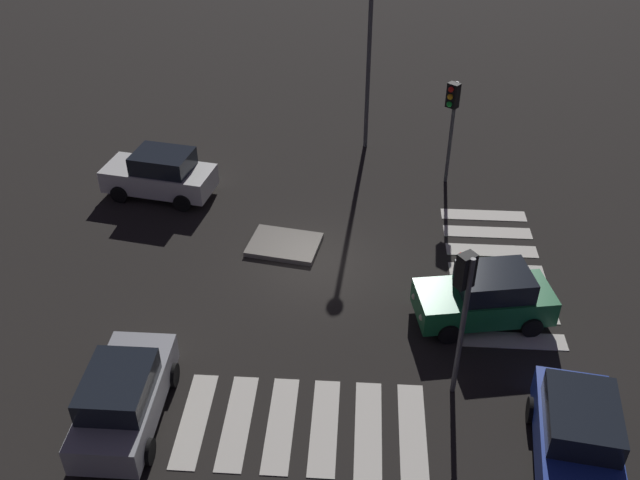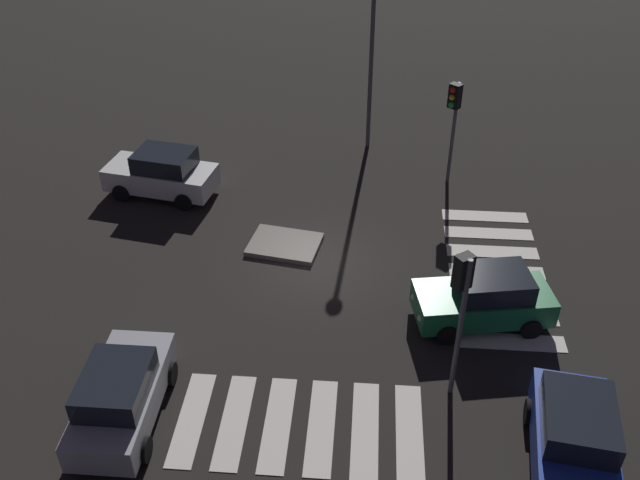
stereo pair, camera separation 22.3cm
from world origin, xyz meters
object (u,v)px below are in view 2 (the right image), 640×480
Objects in this scene: traffic_light_east at (461,292)px; traffic_light_north at (454,109)px; car_blue at (574,443)px; car_silver at (121,395)px; traffic_island at (285,244)px; car_green at (485,298)px; street_lamp at (373,17)px; car_white at (162,173)px.

traffic_light_east is 11.33m from traffic_light_north.
car_blue is 4.44m from traffic_light_east.
traffic_island is at bearing -21.95° from car_silver.
car_silver is at bearing 3.23° from traffic_light_north.
traffic_light_north is at bearing -96.61° from car_green.
traffic_light_east is at bearing -50.24° from traffic_island.
street_lamp is at bearing -154.48° from car_blue.
car_blue is at bearing -72.52° from street_lamp.
car_white is 11.63m from traffic_light_north.
street_lamp reaches higher than car_green.
traffic_island is 0.60× the size of traffic_light_east.
car_blue is at bearing 148.13° from car_white.
car_green is at bearing -27.70° from traffic_island.
street_lamp is at bearing 70.72° from traffic_island.
traffic_light_east is at bearing -78.60° from car_silver.
car_silver is 0.98× the size of traffic_light_north.
traffic_light_east reaches higher than car_blue.
car_white is 13.57m from car_green.
traffic_light_east is at bearing 35.01° from traffic_light_north.
street_lamp is (6.05, 16.06, 4.87)m from car_silver.
traffic_light_north is 0.50× the size of street_lamp.
street_lamp is (8.02, 4.71, 4.85)m from car_white.
traffic_light_north is at bearing 39.27° from traffic_island.
traffic_light_east reaches higher than car_green.
car_blue is 1.04× the size of car_green.
car_silver reaches higher than traffic_island.
street_lamp is (-3.78, 11.42, 4.88)m from car_green.
street_lamp is at bearing -81.94° from car_green.
street_lamp reaches higher than car_blue.
car_silver is at bearing 14.99° from car_green.
street_lamp is at bearing -20.63° from car_silver.
car_blue is at bearing 47.17° from traffic_light_north.
traffic_light_east is (-1.28, -2.92, 2.55)m from car_green.
car_silver is 0.49× the size of street_lamp.
car_white is 14.48m from traffic_light_east.
traffic_light_north is at bearing -161.27° from car_white.
car_silver is 16.18m from traffic_light_north.
car_white is (-13.29, 12.03, -0.01)m from car_blue.
car_silver is at bearing 110.08° from car_white.
car_blue is (8.06, -8.77, 0.84)m from traffic_island.
car_green is at bearing 160.64° from car_white.
car_blue reaches higher than traffic_island.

